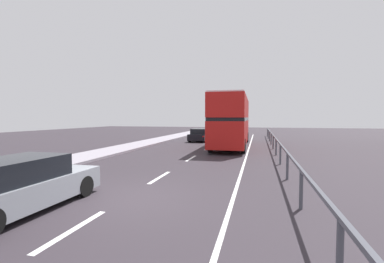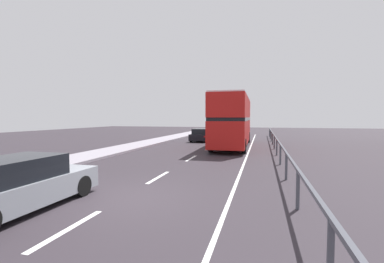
# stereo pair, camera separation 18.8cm
# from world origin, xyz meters

# --- Properties ---
(ground_plane) EXTENTS (73.74, 120.00, 0.10)m
(ground_plane) POSITION_xyz_m (0.00, 0.00, -0.05)
(ground_plane) COLOR #2F282F
(lane_paint_markings) EXTENTS (3.33, 46.00, 0.01)m
(lane_paint_markings) POSITION_xyz_m (2.00, 8.67, 0.00)
(lane_paint_markings) COLOR silver
(lane_paint_markings) RESTS_ON ground
(bridge_side_railing) EXTENTS (0.10, 42.00, 1.09)m
(bridge_side_railing) POSITION_xyz_m (5.04, 9.00, 0.88)
(bridge_side_railing) COLOR #474952
(bridge_side_railing) RESTS_ON ground
(double_decker_bus_red) EXTENTS (2.70, 11.27, 4.20)m
(double_decker_bus_red) POSITION_xyz_m (1.72, 15.21, 2.25)
(double_decker_bus_red) COLOR #B61613
(double_decker_bus_red) RESTS_ON ground
(hatchback_car_near) EXTENTS (1.80, 4.44, 1.42)m
(hatchback_car_near) POSITION_xyz_m (-2.11, -1.74, 0.68)
(hatchback_car_near) COLOR gray
(hatchback_car_near) RESTS_ON ground
(sedan_car_ahead) EXTENTS (1.77, 4.36, 1.31)m
(sedan_car_ahead) POSITION_xyz_m (-1.96, 19.71, 0.63)
(sedan_car_ahead) COLOR black
(sedan_car_ahead) RESTS_ON ground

